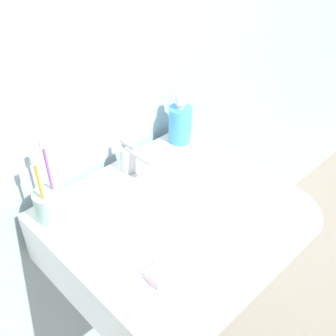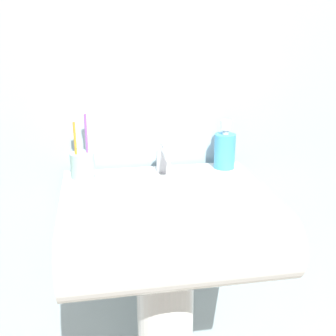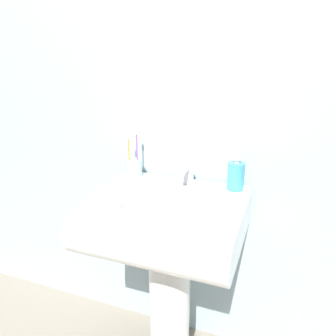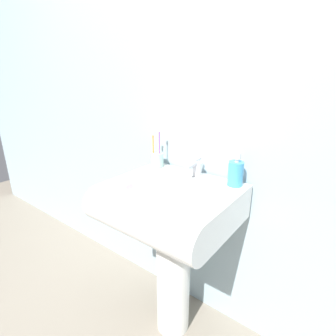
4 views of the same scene
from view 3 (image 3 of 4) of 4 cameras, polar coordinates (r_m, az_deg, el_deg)
name	(u,v)px [view 3 (image 3 of 4)]	position (r m, az deg, el deg)	size (l,w,h in m)	color
wall_back	(192,92)	(1.39, 4.13, 13.03)	(5.00, 0.05, 2.40)	#9EB7C1
sink_pedestal	(170,303)	(1.52, 0.29, -22.50)	(0.17, 0.17, 0.68)	white
sink_basin	(164,223)	(1.23, -0.62, -9.47)	(0.56, 0.50, 0.16)	white
faucet	(187,174)	(1.35, 3.41, -0.98)	(0.04, 0.12, 0.09)	#B7B7BC
toothbrush_cup	(134,168)	(1.44, -5.98, 0.06)	(0.07, 0.07, 0.21)	#99BFB2
soap_bottle	(236,175)	(1.31, 11.75, -1.21)	(0.07, 0.07, 0.15)	#3F99CC
bar_soap	(113,204)	(1.17, -9.55, -6.27)	(0.06, 0.04, 0.02)	silver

